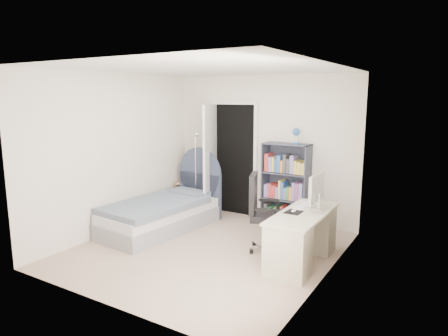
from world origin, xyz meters
The scene contains 8 objects.
room_shell centered at (0.00, 0.00, 1.25)m, with size 3.50×3.70×2.60m.
door centered at (-0.73, 1.52, 1.03)m, with size 0.92×0.80×2.06m.
bed centered at (-1.10, 0.42, 0.28)m, with size 1.13×2.10×1.25m.
nightstand centered at (-1.46, 1.59, 0.41)m, with size 0.42×0.42×0.62m.
floor_lamp centered at (-1.07, 1.29, 0.63)m, with size 0.22×0.22×1.53m.
bookcase centered at (0.52, 1.63, 0.64)m, with size 0.77×0.33×1.64m.
desk centered at (1.32, 0.29, 0.37)m, with size 0.56×1.39×1.14m.
office_chair centered at (0.68, 0.40, 0.60)m, with size 0.63×0.63×1.10m.
Camera 1 is at (2.99, -4.46, 2.15)m, focal length 32.00 mm.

